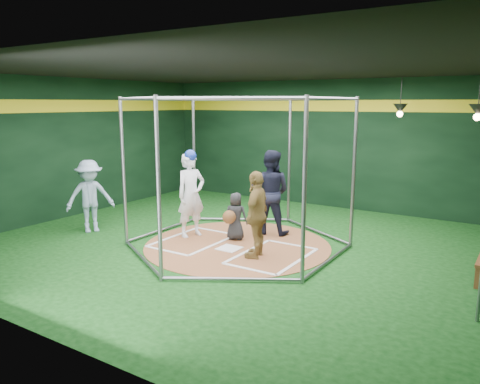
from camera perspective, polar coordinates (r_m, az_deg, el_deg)
The scene contains 13 objects.
room_shell at distance 9.29m, azimuth -0.31°, elevation 3.88°, with size 10.10×9.10×3.53m.
clay_disc at distance 9.65m, azimuth -0.32°, elevation -6.49°, with size 3.80×3.80×0.01m, color #965A36.
home_plate at distance 9.41m, azimuth -1.32°, elevation -6.87°, with size 0.43×0.43×0.01m, color white.
batter_box_left at distance 9.99m, azimuth -5.71°, elevation -5.88°, with size 1.17×1.77×0.01m.
batter_box_right at distance 8.98m, azimuth 3.94°, elevation -7.78°, with size 1.17×1.77×0.01m.
batting_cage at distance 9.32m, azimuth -0.33°, elevation 2.32°, with size 4.05×4.67×3.00m.
pendant_lamp_near at distance 11.68m, azimuth 18.94°, elevation 9.58°, with size 0.34×0.34×0.90m.
pendant_lamp_far at distance 9.79m, azimuth 27.01°, elevation 8.86°, with size 0.34×0.34×0.90m.
batter_figure at distance 10.13m, azimuth -5.99°, elevation -0.21°, with size 0.64×0.77×1.89m.
visitor_leopard at distance 8.73m, azimuth 2.05°, elevation -2.74°, with size 0.96×0.40×1.64m, color tan.
catcher_figure at distance 9.88m, azimuth -0.62°, elevation -2.97°, with size 0.57×0.62×1.01m.
umpire at distance 10.31m, azimuth 3.69°, elevation -0.02°, with size 0.90×0.70×1.86m, color black.
bystander_blue at distance 11.01m, azimuth -17.83°, elevation -0.49°, with size 1.06×0.61×1.63m, color #8FA4BD.
Camera 1 is at (5.00, -7.74, 2.88)m, focal length 35.00 mm.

